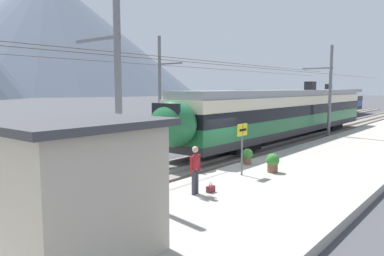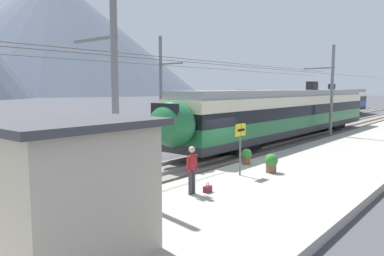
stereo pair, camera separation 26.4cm
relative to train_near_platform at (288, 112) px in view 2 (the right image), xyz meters
name	(u,v)px [view 2 (the right image)]	position (x,y,z in m)	size (l,w,h in m)	color
ground_plane	(221,167)	(-10.72, -1.51, -2.23)	(400.00, 400.00, 0.00)	#424247
platform_slab	(299,177)	(-10.72, -5.61, -2.06)	(120.00, 6.50, 0.33)	#A39E93
track_near	(198,162)	(-10.72, 0.00, -2.16)	(120.00, 3.00, 0.28)	slate
track_far	(130,151)	(-10.72, 5.56, -2.16)	(120.00, 3.00, 0.28)	slate
train_near_platform	(288,112)	(0.00, 0.00, 0.00)	(27.06, 2.89, 4.27)	#2D2D30
train_far_track	(315,102)	(19.60, 5.56, 0.01)	(34.96, 3.02, 4.27)	#2D2D30
catenary_mast_west	(112,95)	(-17.82, -1.95, 1.55)	(49.30, 2.44, 7.09)	slate
catenary_mast_mid	(329,90)	(3.05, -1.95, 1.62)	(49.30, 2.44, 7.29)	slate
catenary_mast_far_side	(162,87)	(-5.83, 7.46, 1.89)	(49.30, 2.37, 7.88)	slate
platform_sign	(240,138)	(-12.67, -3.85, -0.30)	(0.70, 0.08, 2.18)	#59595B
passenger_walking	(192,168)	(-16.12, -4.08, -0.95)	(0.53, 0.22, 1.69)	#383842
handbag_beside_passenger	(208,189)	(-15.57, -4.35, -1.78)	(0.32, 0.18, 0.35)	maroon
potted_plant_platform_edge	(271,162)	(-11.37, -4.62, -1.43)	(0.58, 0.58, 0.83)	brown
potted_plant_by_shelter	(246,155)	(-10.57, -2.88, -1.47)	(0.53, 0.53, 0.76)	brown
platform_shelter	(78,190)	(-21.36, -5.32, -0.36)	(3.42, 2.38, 3.02)	#B7AD99
mountain_right_ridge	(54,34)	(102.21, 212.54, 36.43)	(190.99, 190.99, 77.31)	#515B6B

